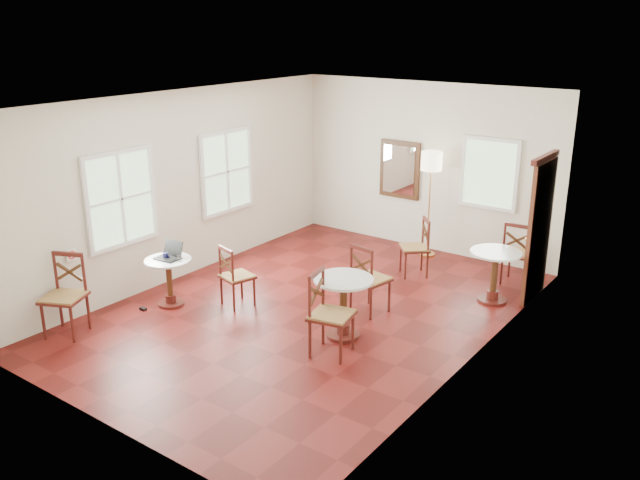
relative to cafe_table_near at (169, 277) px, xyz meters
The scene contains 17 objects.
ground 2.09m from the cafe_table_near, 29.93° to the left, with size 7.00×7.00×0.00m, color #59110F.
room_shell 2.58m from the cafe_table_near, 37.09° to the left, with size 5.02×7.02×3.01m.
cafe_table_near is the anchor object (origin of this frame).
cafe_table_mid 2.71m from the cafe_table_near, 13.82° to the left, with size 0.79×0.79×0.83m.
cafe_table_back 4.79m from the cafe_table_near, 37.54° to the left, with size 0.75×0.75×0.79m.
chair_near_a 0.98m from the cafe_table_near, 34.78° to the left, with size 0.53×0.53×0.93m.
chair_near_b 1.50m from the cafe_table_near, 105.52° to the right, with size 0.67×0.67×1.09m.
chair_mid_a 2.91m from the cafe_table_near, 30.88° to the left, with size 0.56×0.56×1.04m.
chair_mid_b 2.77m from the cafe_table_near, ahead, with size 0.60×0.60×1.09m.
chair_back_a 5.40m from the cafe_table_near, 44.85° to the left, with size 0.50×0.50×1.03m.
chair_back_b 3.96m from the cafe_table_near, 53.84° to the left, with size 0.62×0.62×0.96m.
floor_lamp 4.79m from the cafe_table_near, 63.75° to the left, with size 0.36×0.36×1.87m.
laptop 0.34m from the cafe_table_near, 103.97° to the left, with size 0.36×0.31×0.25m.
mouse 0.33m from the cafe_table_near, 92.19° to the left, with size 0.10×0.07×0.04m, color black.
navy_mug 0.32m from the cafe_table_near, behind, with size 0.12×0.08×0.09m.
water_glass 0.38m from the cafe_table_near, 10.69° to the left, with size 0.06×0.06×0.10m, color white.
power_adapter 0.59m from the cafe_table_near, 115.07° to the right, with size 0.10×0.06×0.04m, color black.
Camera 1 is at (5.31, -7.00, 4.03)m, focal length 37.25 mm.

